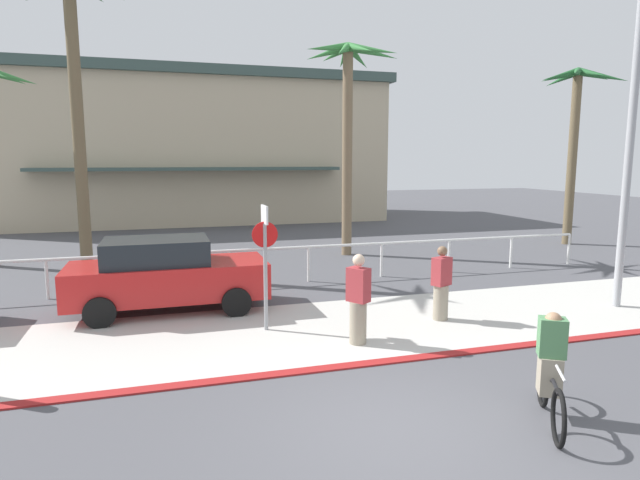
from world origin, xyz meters
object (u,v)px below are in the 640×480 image
car_red_1 (166,274)px  palm_tree_1 (73,58)px  palm_tree_2 (349,92)px  pedestrian_0 (441,287)px  pedestrian_1 (358,303)px  stop_sign_bike_lane (265,250)px  cyclist_black_0 (551,370)px  palm_tree_3 (576,110)px

car_red_1 → palm_tree_1: bearing=114.4°
palm_tree_1 → palm_tree_2: bearing=4.1°
car_red_1 → pedestrian_0: car_red_1 is taller
palm_tree_1 → pedestrian_1: size_ratio=5.04×
stop_sign_bike_lane → car_red_1: size_ratio=0.58×
cyclist_black_0 → pedestrian_0: 4.47m
pedestrian_1 → car_red_1: bearing=135.5°
cyclist_black_0 → pedestrian_1: 3.76m
stop_sign_bike_lane → pedestrian_0: (3.75, -0.40, -0.93)m
cyclist_black_0 → pedestrian_1: size_ratio=0.93×
palm_tree_3 → car_red_1: (-16.00, -5.51, -4.56)m
pedestrian_1 → stop_sign_bike_lane: bearing=139.1°
palm_tree_1 → palm_tree_3: (18.32, 0.40, -0.95)m
cyclist_black_0 → palm_tree_2: bearing=82.6°
palm_tree_2 → pedestrian_1: size_ratio=4.33×
stop_sign_bike_lane → pedestrian_0: stop_sign_bike_lane is taller
pedestrian_0 → pedestrian_1: pedestrian_1 is taller
palm_tree_3 → car_red_1: palm_tree_3 is taller
stop_sign_bike_lane → palm_tree_2: bearing=59.8°
stop_sign_bike_lane → pedestrian_1: 2.17m
cyclist_black_0 → pedestrian_0: size_ratio=0.98×
stop_sign_bike_lane → palm_tree_1: bearing=120.6°
car_red_1 → pedestrian_1: pedestrian_1 is taller
pedestrian_0 → stop_sign_bike_lane: bearing=174.0°
stop_sign_bike_lane → cyclist_black_0: stop_sign_bike_lane is taller
palm_tree_1 → pedestrian_1: bearing=-55.9°
palm_tree_3 → pedestrian_1: palm_tree_3 is taller
palm_tree_1 → palm_tree_2: size_ratio=1.17×
stop_sign_bike_lane → palm_tree_1: palm_tree_1 is taller
pedestrian_0 → palm_tree_3: bearing=37.6°
stop_sign_bike_lane → car_red_1: 2.92m
pedestrian_1 → cyclist_black_0: bearing=-68.1°
palm_tree_1 → car_red_1: size_ratio=1.98×
palm_tree_2 → cyclist_black_0: palm_tree_2 is taller
palm_tree_2 → cyclist_black_0: bearing=-97.4°
palm_tree_1 → palm_tree_3: size_ratio=1.24×
stop_sign_bike_lane → palm_tree_3: (14.09, 7.56, 3.75)m
pedestrian_1 → palm_tree_3: bearing=35.2°
cyclist_black_0 → pedestrian_1: bearing=111.9°
stop_sign_bike_lane → palm_tree_1: 9.56m
car_red_1 → pedestrian_1: (3.41, -3.35, -0.07)m
palm_tree_3 → pedestrian_1: bearing=-144.8°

